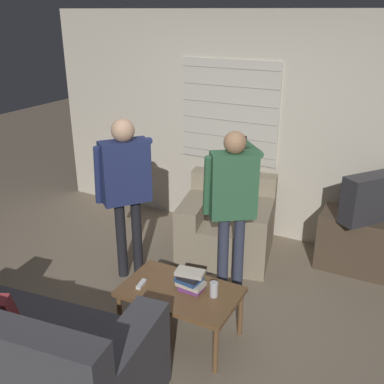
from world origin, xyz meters
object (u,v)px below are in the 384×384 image
object	(u,v)px
coffee_table	(180,294)
book_stack	(191,280)
tv	(377,196)
person_right_standing	(233,195)
soda_can	(214,289)
couch_blue	(19,360)
armchair_beige	(228,225)
spare_remote	(141,284)
person_left_standing	(125,179)

from	to	relation	value
coffee_table	book_stack	size ratio (longest dim) A/B	3.87
tv	person_right_standing	bearing A→B (deg)	-11.62
coffee_table	soda_can	world-z (taller)	soda_can
couch_blue	coffee_table	xyz separation A→B (m)	(0.64, 1.09, 0.06)
armchair_beige	person_right_standing	distance (m)	1.00
book_stack	armchair_beige	bearing A→B (deg)	101.21
couch_blue	spare_remote	world-z (taller)	couch_blue
person_right_standing	book_stack	xyz separation A→B (m)	(-0.03, -0.75, -0.47)
person_left_standing	spare_remote	world-z (taller)	person_left_standing
armchair_beige	spare_remote	world-z (taller)	armchair_beige
person_right_standing	tv	bearing A→B (deg)	6.67
tv	soda_can	size ratio (longest dim) A/B	5.97
soda_can	spare_remote	bearing A→B (deg)	-166.62
person_left_standing	soda_can	size ratio (longest dim) A/B	12.88
tv	person_left_standing	distance (m)	2.46
couch_blue	armchair_beige	xyz separation A→B (m)	(0.43, 2.55, -0.01)
soda_can	armchair_beige	bearing A→B (deg)	108.96
book_stack	soda_can	bearing A→B (deg)	0.73
coffee_table	soda_can	xyz separation A→B (m)	(0.28, 0.05, 0.11)
spare_remote	person_left_standing	bearing A→B (deg)	122.46
person_right_standing	person_left_standing	bearing A→B (deg)	155.38
coffee_table	soda_can	distance (m)	0.30
person_right_standing	book_stack	bearing A→B (deg)	-127.39
soda_can	person_left_standing	bearing A→B (deg)	155.04
tv	person_left_standing	bearing A→B (deg)	-24.43
tv	person_right_standing	xyz separation A→B (m)	(-1.12, -0.99, 0.17)
person_right_standing	soda_can	xyz separation A→B (m)	(0.17, -0.74, -0.49)
couch_blue	spare_remote	bearing A→B (deg)	64.87
armchair_beige	person_right_standing	size ratio (longest dim) A/B	0.70
couch_blue	armchair_beige	world-z (taller)	couch_blue
armchair_beige	person_left_standing	distance (m)	1.32
coffee_table	person_right_standing	bearing A→B (deg)	82.48
tv	person_right_standing	distance (m)	1.51
person_right_standing	couch_blue	bearing A→B (deg)	-146.38
couch_blue	person_left_standing	size ratio (longest dim) A/B	1.14
armchair_beige	coffee_table	xyz separation A→B (m)	(0.21, -1.46, 0.07)
person_left_standing	tv	bearing A→B (deg)	-23.88
armchair_beige	soda_can	bearing A→B (deg)	97.08
person_left_standing	book_stack	xyz separation A→B (m)	(1.00, -0.56, -0.50)
spare_remote	soda_can	bearing A→B (deg)	4.47
soda_can	coffee_table	bearing A→B (deg)	-170.14
couch_blue	person_right_standing	size ratio (longest dim) A/B	1.17
couch_blue	tv	distance (m)	3.46
armchair_beige	tv	bearing A→B (deg)	-179.07
armchair_beige	coffee_table	distance (m)	1.47
coffee_table	person_right_standing	distance (m)	1.00
book_stack	person_right_standing	bearing A→B (deg)	87.41
couch_blue	tv	world-z (taller)	tv
couch_blue	person_right_standing	bearing A→B (deg)	61.52
spare_remote	tv	bearing A→B (deg)	41.73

